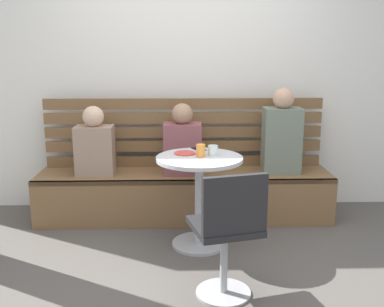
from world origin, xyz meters
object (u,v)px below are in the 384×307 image
object	(u,v)px
cup_glass_short	(213,150)
cup_tumbler_orange	(201,151)
person_child_middle	(182,143)
plate_small	(185,153)
phone_on_table	(199,149)
booth_bench	(184,195)
white_chair	(228,231)
person_adult	(282,135)
person_child_left	(95,145)
cafe_table	(199,184)

from	to	relation	value
cup_glass_short	cup_tumbler_orange	bearing A→B (deg)	-154.25
person_child_middle	cup_glass_short	world-z (taller)	person_child_middle
plate_small	phone_on_table	xyz separation A→B (m)	(0.12, 0.16, -0.00)
person_child_middle	booth_bench	bearing A→B (deg)	52.94
white_chair	cup_tumbler_orange	world-z (taller)	white_chair
person_adult	plate_small	bearing A→B (deg)	-150.15
person_child_left	phone_on_table	size ratio (longest dim) A/B	4.48
cafe_table	booth_bench	bearing A→B (deg)	100.30
person_child_left	booth_bench	bearing A→B (deg)	1.73
person_adult	cup_glass_short	xyz separation A→B (m)	(-0.67, -0.57, -0.01)
booth_bench	cup_tumbler_orange	size ratio (longest dim) A/B	27.00
white_chair	cup_glass_short	xyz separation A→B (m)	(-0.03, 0.86, 0.32)
person_child_left	plate_small	xyz separation A→B (m)	(0.81, -0.48, 0.03)
booth_bench	cup_glass_short	bearing A→B (deg)	-68.67
person_child_middle	plate_small	world-z (taller)	person_child_middle
cafe_table	cup_tumbler_orange	size ratio (longest dim) A/B	7.40
cup_tumbler_orange	plate_small	world-z (taller)	cup_tumbler_orange
person_adult	cup_tumbler_orange	size ratio (longest dim) A/B	7.81
white_chair	person_adult	world-z (taller)	person_adult
white_chair	cup_tumbler_orange	size ratio (longest dim) A/B	8.50
cup_tumbler_orange	cup_glass_short	world-z (taller)	cup_tumbler_orange
person_child_middle	plate_small	distance (m)	0.49
booth_bench	cafe_table	distance (m)	0.69
person_child_left	phone_on_table	world-z (taller)	person_child_left
cafe_table	plate_small	size ratio (longest dim) A/B	4.35
white_chair	person_child_middle	bearing A→B (deg)	100.86
cup_glass_short	person_adult	bearing A→B (deg)	40.14
person_child_middle	white_chair	bearing A→B (deg)	-79.14
booth_bench	phone_on_table	bearing A→B (deg)	-71.61
cafe_table	person_child_middle	xyz separation A→B (m)	(-0.13, 0.59, 0.21)
person_child_left	phone_on_table	distance (m)	0.98
person_child_left	cup_glass_short	bearing A→B (deg)	-27.62
white_chair	person_adult	bearing A→B (deg)	65.83
cafe_table	phone_on_table	xyz separation A→B (m)	(0.01, 0.26, 0.23)
cup_tumbler_orange	person_child_left	bearing A→B (deg)	147.81
cafe_table	person_child_left	size ratio (longest dim) A/B	1.18
cafe_table	person_child_left	distance (m)	1.11
person_child_left	plate_small	size ratio (longest dim) A/B	3.69
white_chair	phone_on_table	world-z (taller)	white_chair
cup_tumbler_orange	plate_small	xyz separation A→B (m)	(-0.12, 0.10, -0.04)
cup_tumbler_orange	person_adult	bearing A→B (deg)	38.57
booth_bench	person_adult	world-z (taller)	person_adult
person_child_middle	cup_glass_short	distance (m)	0.59
booth_bench	cup_tumbler_orange	bearing A→B (deg)	-78.74
cafe_table	person_child_left	xyz separation A→B (m)	(-0.92, 0.59, 0.20)
person_adult	person_child_left	size ratio (longest dim) A/B	1.24
cafe_table	person_adult	bearing A→B (deg)	38.26
cup_tumbler_orange	plate_small	distance (m)	0.17
cafe_table	cup_tumbler_orange	distance (m)	0.27
cafe_table	plate_small	world-z (taller)	plate_small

